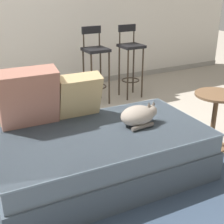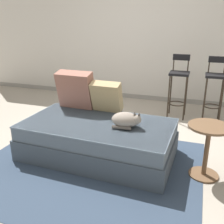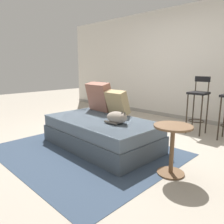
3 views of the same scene
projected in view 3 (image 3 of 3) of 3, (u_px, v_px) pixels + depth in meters
name	position (u px, v px, depth m)	size (l,w,h in m)	color
ground_plane	(118.00, 140.00, 3.77)	(16.00, 16.00, 0.00)	#A89E8E
wall_back_panel	(184.00, 64.00, 5.07)	(8.00, 0.10, 2.60)	silver
wall_baseboard_trim	(180.00, 117.00, 5.29)	(8.00, 0.02, 0.09)	gray
area_rug	(86.00, 151.00, 3.28)	(2.53, 2.11, 0.01)	#334256
couch	(101.00, 132.00, 3.44)	(1.87, 1.07, 0.44)	#44505B
throw_pillow_corner	(99.00, 97.00, 3.98)	(0.51, 0.30, 0.53)	#936051
throw_pillow_middle	(117.00, 102.00, 3.66)	(0.41, 0.27, 0.42)	tan
cat	(117.00, 118.00, 3.13)	(0.36, 0.26, 0.20)	gray
bar_stool_near_window	(198.00, 101.00, 4.05)	(0.32, 0.32, 1.07)	#2D2319
side_table	(172.00, 143.00, 2.51)	(0.44, 0.44, 0.60)	brown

